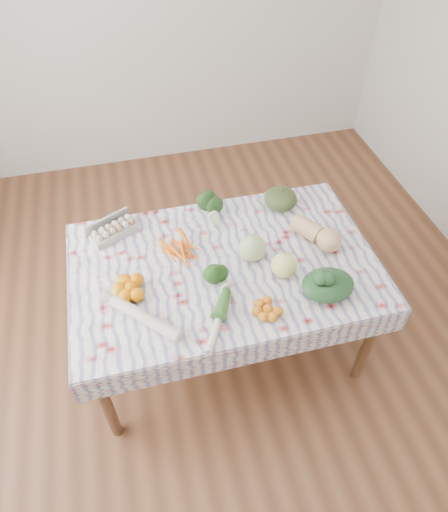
{
  "coord_description": "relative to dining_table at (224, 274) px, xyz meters",
  "views": [
    {
      "loc": [
        -0.41,
        -1.63,
        2.58
      ],
      "look_at": [
        0.0,
        0.0,
        0.82
      ],
      "focal_mm": 32.0,
      "sensor_mm": 36.0,
      "label": 1
    }
  ],
  "objects": [
    {
      "name": "orange_cluster",
      "position": [
        -0.51,
        -0.08,
        0.12
      ],
      "size": [
        0.25,
        0.25,
        0.08
      ],
      "primitive_type": "cube",
      "rotation": [
        0.0,
        0.0,
        -0.1
      ],
      "color": "orange",
      "rests_on": "tablecloth"
    },
    {
      "name": "wall_back",
      "position": [
        0.0,
        2.25,
        0.72
      ],
      "size": [
        4.0,
        0.04,
        2.8
      ],
      "primitive_type": "cube",
      "color": "silver",
      "rests_on": "ground"
    },
    {
      "name": "grapefruit",
      "position": [
        0.28,
        -0.15,
        0.15
      ],
      "size": [
        0.17,
        0.17,
        0.13
      ],
      "primitive_type": "sphere",
      "rotation": [
        0.0,
        0.0,
        0.36
      ],
      "color": "#E9E575",
      "rests_on": "tablecloth"
    },
    {
      "name": "daikon",
      "position": [
        -0.46,
        -0.28,
        0.11
      ],
      "size": [
        0.34,
        0.35,
        0.06
      ],
      "primitive_type": "cylinder",
      "rotation": [
        1.57,
        0.0,
        0.76
      ],
      "color": "beige",
      "rests_on": "tablecloth"
    },
    {
      "name": "spinach_bag",
      "position": [
        0.46,
        -0.33,
        0.14
      ],
      "size": [
        0.33,
        0.3,
        0.12
      ],
      "primitive_type": "ellipsoid",
      "rotation": [
        0.0,
        0.0,
        0.34
      ],
      "color": "#16361A",
      "rests_on": "tablecloth"
    },
    {
      "name": "ground",
      "position": [
        0.0,
        0.0,
        -0.68
      ],
      "size": [
        4.5,
        4.5,
        0.0
      ],
      "primitive_type": "plane",
      "color": "brown",
      "rests_on": "ground"
    },
    {
      "name": "dining_table",
      "position": [
        0.0,
        0.0,
        0.0
      ],
      "size": [
        1.6,
        1.0,
        0.75
      ],
      "color": "brown",
      "rests_on": "ground"
    },
    {
      "name": "egg_carton",
      "position": [
        -0.55,
        0.36,
        0.12
      ],
      "size": [
        0.3,
        0.22,
        0.07
      ],
      "primitive_type": "cube",
      "rotation": [
        0.0,
        0.0,
        0.47
      ],
      "color": "#B9B9B3",
      "rests_on": "tablecloth"
    },
    {
      "name": "broccoli",
      "position": [
        -0.05,
        -0.15,
        0.13
      ],
      "size": [
        0.16,
        0.16,
        0.1
      ],
      "primitive_type": "ellipsoid",
      "rotation": [
        0.0,
        0.0,
        0.24
      ],
      "color": "#234F19",
      "rests_on": "tablecloth"
    },
    {
      "name": "cabbage",
      "position": [
        0.16,
        0.01,
        0.16
      ],
      "size": [
        0.16,
        0.16,
        0.15
      ],
      "primitive_type": "sphere",
      "rotation": [
        0.0,
        0.0,
        -0.11
      ],
      "color": "#A6C180",
      "rests_on": "tablecloth"
    },
    {
      "name": "mandarin_cluster",
      "position": [
        0.13,
        -0.37,
        0.11
      ],
      "size": [
        0.23,
        0.23,
        0.05
      ],
      "primitive_type": "cube",
      "rotation": [
        0.0,
        0.0,
        0.4
      ],
      "color": "orange",
      "rests_on": "tablecloth"
    },
    {
      "name": "tablecloth",
      "position": [
        0.0,
        0.0,
        0.08
      ],
      "size": [
        1.66,
        1.06,
        0.01
      ],
      "primitive_type": "cube",
      "color": "white",
      "rests_on": "dining_table"
    },
    {
      "name": "leek",
      "position": [
        -0.13,
        -0.38,
        0.1
      ],
      "size": [
        0.2,
        0.33,
        0.04
      ],
      "primitive_type": "cylinder",
      "rotation": [
        1.57,
        0.0,
        -0.49
      ],
      "color": "silver",
      "rests_on": "tablecloth"
    },
    {
      "name": "butternut_squash",
      "position": [
        0.55,
        0.04,
        0.15
      ],
      "size": [
        0.27,
        0.33,
        0.14
      ],
      "primitive_type": "ellipsoid",
      "rotation": [
        0.0,
        0.0,
        0.54
      ],
      "color": "tan",
      "rests_on": "tablecloth"
    },
    {
      "name": "kale_bunch",
      "position": [
        0.02,
        0.4,
        0.16
      ],
      "size": [
        0.17,
        0.15,
        0.14
      ],
      "primitive_type": "ellipsoid",
      "rotation": [
        0.0,
        0.0,
        0.06
      ],
      "color": "#1D3D17",
      "rests_on": "tablecloth"
    },
    {
      "name": "kabocha_squash",
      "position": [
        0.45,
        0.38,
        0.15
      ],
      "size": [
        0.22,
        0.22,
        0.13
      ],
      "primitive_type": "ellipsoid",
      "rotation": [
        0.0,
        0.0,
        0.12
      ],
      "color": "#364821",
      "rests_on": "tablecloth"
    },
    {
      "name": "carrot_bunch",
      "position": [
        -0.23,
        0.12,
        0.1
      ],
      "size": [
        0.3,
        0.29,
        0.04
      ],
      "primitive_type": "cube",
      "rotation": [
        0.0,
        0.0,
        0.42
      ],
      "color": "orange",
      "rests_on": "tablecloth"
    }
  ]
}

